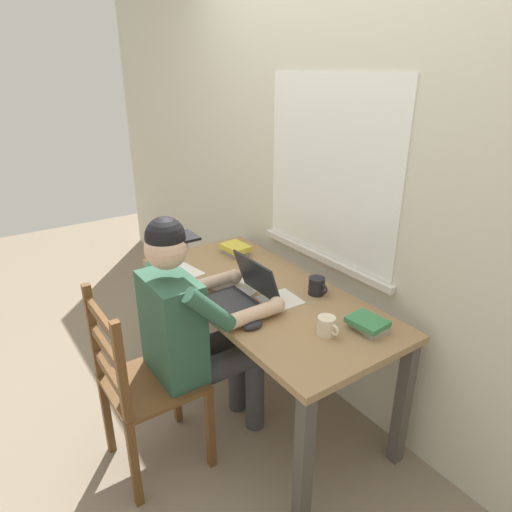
% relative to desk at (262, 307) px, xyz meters
% --- Properties ---
extents(ground_plane, '(8.00, 8.00, 0.00)m').
position_rel_desk_xyz_m(ground_plane, '(0.00, 0.00, -0.65)').
color(ground_plane, gray).
extents(back_wall, '(6.00, 0.08, 2.60)m').
position_rel_desk_xyz_m(back_wall, '(0.00, 0.44, 0.65)').
color(back_wall, beige).
rests_on(back_wall, ground).
extents(desk, '(1.56, 0.72, 0.74)m').
position_rel_desk_xyz_m(desk, '(0.00, 0.00, 0.00)').
color(desk, '#9E7A51').
rests_on(desk, ground).
extents(seated_person, '(0.50, 0.60, 1.26)m').
position_rel_desk_xyz_m(seated_person, '(0.04, -0.43, 0.05)').
color(seated_person, '#2D5642').
rests_on(seated_person, ground).
extents(wooden_chair, '(0.42, 0.42, 0.96)m').
position_rel_desk_xyz_m(wooden_chair, '(0.04, -0.72, -0.17)').
color(wooden_chair, brown).
rests_on(wooden_chair, ground).
extents(laptop, '(0.33, 0.31, 0.23)m').
position_rel_desk_xyz_m(laptop, '(0.05, -0.16, 0.15)').
color(laptop, '#232328').
rests_on(laptop, desk).
extents(computer_mouse, '(0.06, 0.10, 0.03)m').
position_rel_desk_xyz_m(computer_mouse, '(0.28, -0.25, 0.11)').
color(computer_mouse, '#232328').
rests_on(computer_mouse, desk).
extents(coffee_mug_white, '(0.12, 0.08, 0.09)m').
position_rel_desk_xyz_m(coffee_mug_white, '(0.50, -0.01, 0.14)').
color(coffee_mug_white, beige).
rests_on(coffee_mug_white, desk).
extents(coffee_mug_dark, '(0.12, 0.09, 0.09)m').
position_rel_desk_xyz_m(coffee_mug_dark, '(0.19, 0.22, 0.14)').
color(coffee_mug_dark, black).
rests_on(coffee_mug_dark, desk).
extents(book_stack_main, '(0.19, 0.14, 0.07)m').
position_rel_desk_xyz_m(book_stack_main, '(-0.51, 0.15, 0.13)').
color(book_stack_main, gray).
rests_on(book_stack_main, desk).
extents(book_stack_side, '(0.18, 0.15, 0.06)m').
position_rel_desk_xyz_m(book_stack_side, '(0.58, 0.17, 0.12)').
color(book_stack_side, gray).
rests_on(book_stack_side, desk).
extents(paper_pile_near_laptop, '(0.30, 0.27, 0.00)m').
position_rel_desk_xyz_m(paper_pile_near_laptop, '(-0.12, -0.09, 0.10)').
color(paper_pile_near_laptop, silver).
rests_on(paper_pile_near_laptop, desk).
extents(paper_pile_back_corner, '(0.25, 0.18, 0.01)m').
position_rel_desk_xyz_m(paper_pile_back_corner, '(-0.46, -0.23, 0.10)').
color(paper_pile_back_corner, white).
rests_on(paper_pile_back_corner, desk).
extents(paper_pile_side, '(0.20, 0.20, 0.01)m').
position_rel_desk_xyz_m(paper_pile_side, '(0.14, 0.02, 0.10)').
color(paper_pile_side, silver).
rests_on(paper_pile_side, desk).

